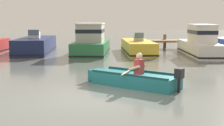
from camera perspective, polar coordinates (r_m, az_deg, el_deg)
The scene contains 7 objects.
ground_plane at distance 9.72m, azimuth -2.62°, elevation -6.00°, with size 120.00×120.00×0.00m, color slate.
wooden_dock at distance 26.09m, azimuth 15.20°, elevation 3.89°, with size 10.73×1.64×1.29m.
rowboat_with_person at distance 11.16m, azimuth 3.92°, elevation -2.87°, with size 3.21×2.89×1.19m.
moored_boat_navy at distance 22.65m, azimuth -13.60°, elevation 3.07°, with size 2.20×6.21×1.64m.
moored_boat_green at distance 21.17m, azimuth -3.75°, elevation 3.65°, with size 2.81×5.82×2.09m.
moored_boat_yellow at distance 22.07m, azimuth 4.65°, elevation 2.89°, with size 1.88×6.21×1.45m.
moored_boat_white at distance 21.52m, azimuth 15.59°, elevation 3.38°, with size 2.15×6.43×2.02m.
Camera 1 is at (-0.22, -9.43, 2.33)m, focal length 50.56 mm.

